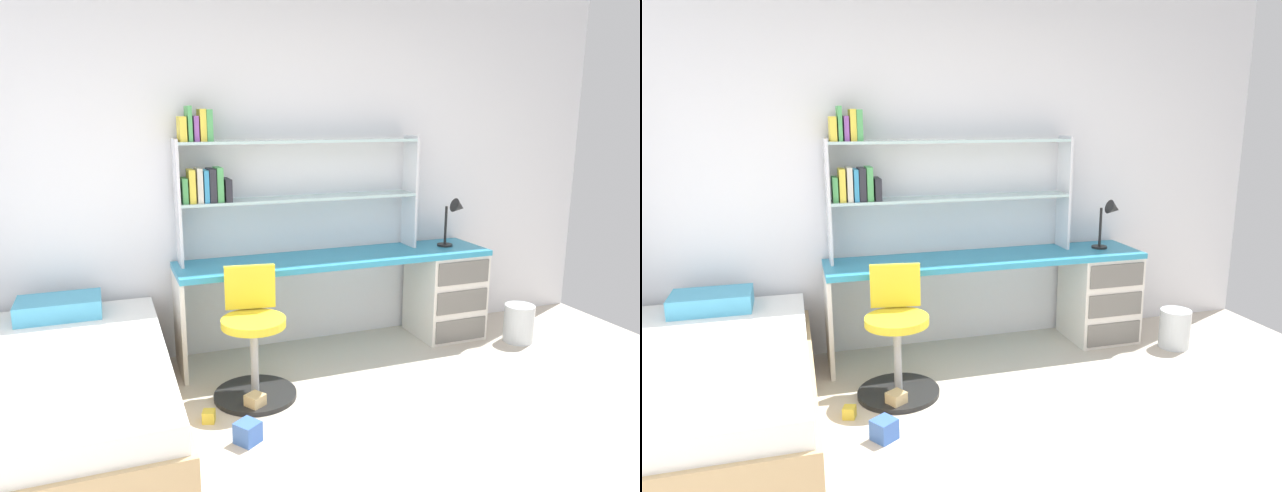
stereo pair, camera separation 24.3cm
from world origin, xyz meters
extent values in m
cube|color=silver|center=(0.00, 2.34, 1.37)|extent=(5.42, 0.06, 2.73)
cube|color=teal|center=(0.31, 2.03, 0.71)|extent=(2.35, 0.51, 0.04)
cube|color=silver|center=(1.24, 2.03, 0.34)|extent=(0.49, 0.48, 0.69)
cube|color=silver|center=(-0.85, 2.03, 0.34)|extent=(0.03, 0.46, 0.69)
cube|color=#64625E|center=(1.24, 1.78, 0.11)|extent=(0.44, 0.01, 0.17)
cube|color=#64625E|center=(1.24, 1.78, 0.34)|extent=(0.44, 0.01, 0.17)
cube|color=#64625E|center=(1.24, 1.78, 0.57)|extent=(0.44, 0.01, 0.17)
cube|color=silver|center=(-0.81, 2.17, 1.16)|extent=(0.02, 0.22, 0.86)
cube|color=silver|center=(0.97, 2.17, 1.16)|extent=(0.02, 0.22, 0.86)
cube|color=silver|center=(0.08, 2.17, 1.15)|extent=(1.75, 0.22, 0.02)
cube|color=silver|center=(0.08, 2.17, 1.56)|extent=(1.75, 0.22, 0.02)
cube|color=#4CA559|center=(-0.76, 2.17, 1.24)|extent=(0.04, 0.14, 0.17)
cube|color=yellow|center=(-0.71, 2.17, 1.27)|extent=(0.04, 0.16, 0.22)
cube|color=beige|center=(-0.66, 2.17, 1.27)|extent=(0.04, 0.18, 0.23)
cube|color=#338CBF|center=(-0.62, 2.17, 1.27)|extent=(0.03, 0.17, 0.22)
cube|color=#26262D|center=(-0.58, 2.17, 1.27)|extent=(0.04, 0.18, 0.23)
cube|color=#4CA559|center=(-0.53, 2.17, 1.27)|extent=(0.04, 0.17, 0.23)
cube|color=#26262D|center=(-0.47, 2.17, 1.23)|extent=(0.04, 0.19, 0.15)
cube|color=yellow|center=(-0.76, 2.17, 1.65)|extent=(0.04, 0.18, 0.16)
cube|color=#4CA559|center=(-0.71, 2.17, 1.68)|extent=(0.03, 0.18, 0.23)
cube|color=purple|center=(-0.67, 2.17, 1.65)|extent=(0.03, 0.15, 0.17)
cube|color=yellow|center=(-0.62, 2.17, 1.67)|extent=(0.04, 0.15, 0.21)
cube|color=#4CA559|center=(-0.58, 2.17, 1.67)|extent=(0.04, 0.16, 0.21)
cylinder|color=black|center=(1.23, 2.04, 0.74)|extent=(0.12, 0.12, 0.02)
cylinder|color=black|center=(1.23, 2.04, 0.89)|extent=(0.02, 0.02, 0.30)
cone|color=black|center=(1.31, 1.99, 1.04)|extent=(0.12, 0.11, 0.13)
cylinder|color=black|center=(-0.47, 1.49, 0.01)|extent=(0.52, 0.52, 0.03)
cylinder|color=#A5A8AD|center=(-0.47, 1.49, 0.24)|extent=(0.05, 0.05, 0.47)
cylinder|color=yellow|center=(-0.47, 1.49, 0.50)|extent=(0.40, 0.40, 0.05)
cube|color=yellow|center=(-0.44, 1.67, 0.67)|extent=(0.32, 0.09, 0.28)
cube|color=tan|center=(-1.59, 1.33, 0.18)|extent=(1.21, 1.91, 0.35)
cube|color=white|center=(-1.59, 1.33, 0.42)|extent=(1.15, 1.85, 0.14)
cube|color=#4CA5CC|center=(-1.59, 2.04, 0.55)|extent=(0.50, 0.32, 0.12)
cylinder|color=silver|center=(1.70, 1.68, 0.15)|extent=(0.23, 0.23, 0.29)
cube|color=gold|center=(-0.80, 1.29, 0.04)|extent=(0.09, 0.09, 0.07)
cube|color=#3860B7|center=(-0.64, 1.00, 0.06)|extent=(0.16, 0.16, 0.12)
cube|color=tan|center=(-0.51, 1.33, 0.05)|extent=(0.14, 0.14, 0.10)
camera|label=1|loc=(-1.27, -1.80, 1.73)|focal=32.61mm
camera|label=2|loc=(-1.04, -1.88, 1.73)|focal=32.61mm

